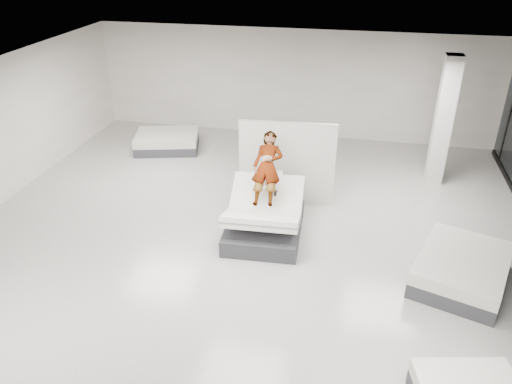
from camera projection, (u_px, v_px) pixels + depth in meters
room at (237, 191)px, 8.86m from camera, size 14.00×14.04×3.20m
hero_bed at (265, 218)px, 10.36m from camera, size 1.61×2.08×1.19m
person at (267, 176)px, 10.24m from camera, size 0.67×1.41×1.48m
remote at (275, 193)px, 9.99m from camera, size 0.06×0.14×0.08m
divider_panel at (287, 163)px, 11.32m from camera, size 2.18×0.25×1.98m
flat_bed_right_far at (461, 269)px, 9.01m from camera, size 2.01×2.32×0.54m
flat_bed_left_far at (167, 141)px, 14.48m from camera, size 2.03×1.71×0.48m
column at (443, 122)px, 12.00m from camera, size 0.40×0.40×3.20m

